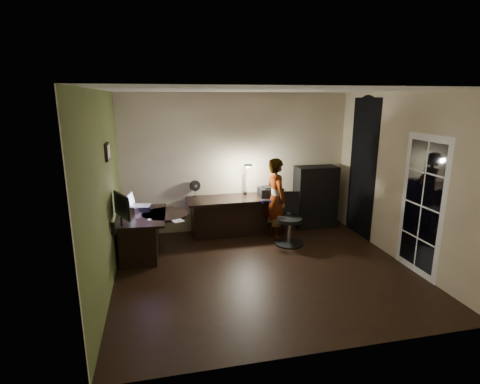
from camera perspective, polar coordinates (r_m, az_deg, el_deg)
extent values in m
cube|color=black|center=(5.94, 3.70, -11.82)|extent=(4.50, 4.00, 0.01)
cube|color=silver|center=(5.35, 4.18, 15.30)|extent=(4.50, 4.00, 0.01)
cube|color=#C4B592|center=(7.39, -0.48, 4.46)|extent=(4.50, 0.01, 2.70)
cube|color=#C4B592|center=(3.69, 12.81, -5.94)|extent=(4.50, 0.01, 2.70)
cube|color=#C4B592|center=(5.32, -20.06, -0.25)|extent=(0.01, 4.00, 2.70)
cube|color=#C4B592|center=(6.49, 23.41, 1.92)|extent=(0.01, 4.00, 2.70)
cube|color=#53622D|center=(5.32, -19.90, -0.25)|extent=(0.00, 4.00, 2.70)
cube|color=black|center=(7.43, 18.15, 3.41)|extent=(0.01, 0.90, 2.60)
cube|color=white|center=(6.12, 25.96, -1.93)|extent=(0.02, 0.92, 2.10)
cube|color=black|center=(5.66, -19.59, 5.78)|extent=(0.04, 0.30, 0.25)
cube|color=black|center=(6.50, -14.55, -6.41)|extent=(0.83, 1.28, 0.72)
cube|color=black|center=(7.26, -0.22, -3.69)|extent=(1.99, 0.74, 0.74)
cube|color=black|center=(7.81, 11.42, -0.71)|extent=(0.84, 0.43, 1.26)
cube|color=silver|center=(6.57, -14.83, -2.54)|extent=(0.30, 0.27, 0.11)
cube|color=silver|center=(6.53, -14.92, -1.10)|extent=(0.38, 0.36, 0.22)
cube|color=black|center=(5.90, -17.68, -3.33)|extent=(0.33, 0.55, 0.37)
ellipsoid|color=silver|center=(6.10, -13.65, -4.13)|extent=(0.08, 0.10, 0.03)
cube|color=black|center=(6.35, -10.64, -3.37)|extent=(0.08, 0.13, 0.01)
cube|color=black|center=(6.52, -9.71, -2.85)|extent=(0.11, 0.12, 0.01)
cylinder|color=black|center=(5.62, -18.78, -5.32)|extent=(0.07, 0.07, 0.17)
cube|color=silver|center=(6.02, -9.54, -4.28)|extent=(0.23, 0.27, 0.01)
cube|color=black|center=(7.27, -6.85, 0.54)|extent=(0.23, 0.18, 0.32)
cube|color=navy|center=(6.80, 4.04, -1.37)|extent=(0.19, 0.11, 0.09)
cube|color=black|center=(7.26, 4.65, 0.06)|extent=(0.44, 0.34, 0.20)
cube|color=black|center=(7.30, 0.80, 2.23)|extent=(0.24, 0.35, 0.70)
cube|color=black|center=(6.79, 7.60, -4.21)|extent=(0.62, 0.62, 0.94)
imported|color=#D8A88C|center=(7.02, 5.52, -1.02)|extent=(0.44, 0.60, 1.53)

